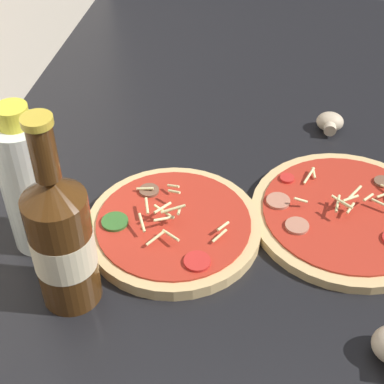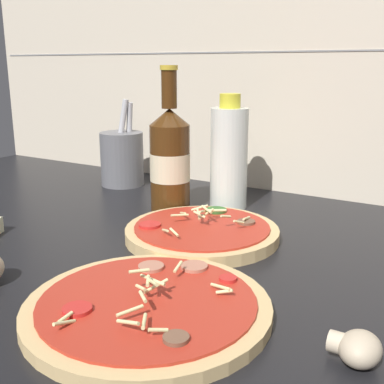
{
  "view_description": "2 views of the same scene",
  "coord_description": "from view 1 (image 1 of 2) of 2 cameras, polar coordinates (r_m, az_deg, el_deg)",
  "views": [
    {
      "loc": [
        -53.16,
        1.28,
        57.49
      ],
      "look_at": [
        0.15,
        10.68,
        9.78
      ],
      "focal_mm": 55.0,
      "sensor_mm": 36.0,
      "label": 1
    },
    {
      "loc": [
        33.53,
        -45.52,
        27.61
      ],
      "look_at": [
        -0.41,
        10.9,
        10.11
      ],
      "focal_mm": 45.0,
      "sensor_mm": 36.0,
      "label": 2
    }
  ],
  "objects": [
    {
      "name": "oil_bottle",
      "position": [
        0.73,
        -15.53,
        0.75
      ],
      "size": [
        6.62,
        6.62,
        20.27
      ],
      "color": "silver",
      "rests_on": "counter_slab"
    },
    {
      "name": "pizza_near",
      "position": [
        0.81,
        14.78,
        -2.17
      ],
      "size": [
        25.69,
        25.69,
        4.5
      ],
      "color": "tan",
      "rests_on": "counter_slab"
    },
    {
      "name": "pizza_far",
      "position": [
        0.77,
        -1.8,
        -3.36
      ],
      "size": [
        22.8,
        22.8,
        4.78
      ],
      "color": "tan",
      "rests_on": "counter_slab"
    },
    {
      "name": "mushroom_left",
      "position": [
        0.97,
        13.23,
        6.58
      ],
      "size": [
        4.51,
        4.3,
        3.01
      ],
      "color": "beige",
      "rests_on": "counter_slab"
    },
    {
      "name": "counter_slab",
      "position": [
        0.77,
        7.83,
        -5.72
      ],
      "size": [
        160.0,
        90.0,
        2.5
      ],
      "color": "black",
      "rests_on": "ground"
    },
    {
      "name": "beer_bottle",
      "position": [
        0.65,
        -12.53,
        -4.44
      ],
      "size": [
        7.02,
        7.02,
        25.01
      ],
      "color": "#47280F",
      "rests_on": "counter_slab"
    }
  ]
}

